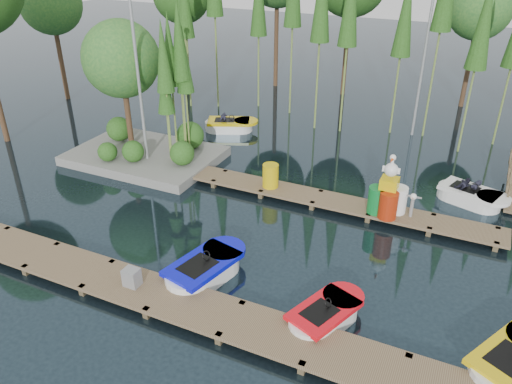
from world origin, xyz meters
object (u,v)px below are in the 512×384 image
at_px(drum_cluster, 388,197).
at_px(yellow_barrel, 271,176).
at_px(boat_red, 325,316).
at_px(boat_blue, 205,270).
at_px(utility_cabinet, 132,277).
at_px(island, 136,86).
at_px(boat_yellow_far, 230,125).

bearing_deg(drum_cluster, yellow_barrel, 177.94).
height_order(boat_red, drum_cluster, drum_cluster).
relative_size(boat_blue, utility_cabinet, 5.82).
distance_m(boat_blue, yellow_barrel, 5.58).
height_order(boat_blue, yellow_barrel, yellow_barrel).
bearing_deg(boat_blue, utility_cabinet, -121.39).
distance_m(utility_cabinet, yellow_barrel, 7.08).
bearing_deg(boat_red, drum_cluster, 108.37).
bearing_deg(utility_cabinet, yellow_barrel, 81.38).
bearing_deg(yellow_barrel, island, 173.02).
height_order(boat_red, boat_yellow_far, boat_yellow_far).
distance_m(island, drum_cluster, 11.13).
relative_size(boat_yellow_far, drum_cluster, 1.33).
relative_size(utility_cabinet, yellow_barrel, 0.57).
distance_m(boat_red, utility_cabinet, 5.29).
relative_size(boat_red, drum_cluster, 1.21).
relative_size(boat_yellow_far, yellow_barrel, 3.18).
height_order(boat_blue, boat_yellow_far, boat_yellow_far).
xyz_separation_m(island, drum_cluster, (10.86, -0.95, -2.24)).
xyz_separation_m(utility_cabinet, yellow_barrel, (1.06, 7.00, 0.19)).
bearing_deg(drum_cluster, utility_cabinet, -128.62).
bearing_deg(drum_cluster, boat_yellow_far, 148.90).
bearing_deg(boat_yellow_far, yellow_barrel, -52.31).
xyz_separation_m(boat_red, utility_cabinet, (-5.16, -1.13, 0.32)).
bearing_deg(yellow_barrel, boat_yellow_far, 130.81).
bearing_deg(drum_cluster, boat_blue, -126.80).
bearing_deg(boat_yellow_far, utility_cabinet, -77.38).
bearing_deg(yellow_barrel, boat_blue, -86.17).
bearing_deg(drum_cluster, boat_red, -93.05).
distance_m(island, boat_blue, 9.76).
relative_size(boat_yellow_far, utility_cabinet, 5.56).
xyz_separation_m(yellow_barrel, drum_cluster, (4.40, -0.16, 0.19)).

